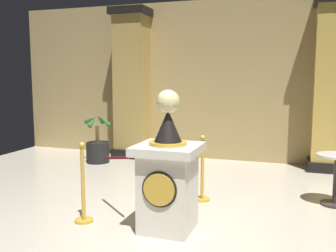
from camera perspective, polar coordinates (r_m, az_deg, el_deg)
ground_plane at (r=4.80m, az=-1.05°, el=-15.39°), size 10.17×10.17×0.00m
back_wall at (r=8.62m, az=8.75°, el=6.60°), size 10.17×0.16×3.50m
pedestal_clock at (r=4.65m, az=-0.02°, el=-7.44°), size 0.75×0.75×1.70m
stanchion_near at (r=5.83m, az=5.09°, el=-7.65°), size 0.24×0.24×1.00m
stanchion_far at (r=5.10m, az=-12.43°, el=-9.82°), size 0.24×0.24×1.04m
velvet_rope at (r=5.30m, az=-3.08°, el=-4.25°), size 1.31×1.31×0.22m
column_left at (r=8.92m, az=-5.21°, el=6.15°), size 0.84×0.84×3.36m
column_right at (r=8.18m, az=23.13°, el=5.48°), size 0.81×0.81×3.36m
potted_palm_left at (r=8.46m, az=-10.36°, el=-3.29°), size 0.67×0.66×1.07m
cafe_table at (r=6.07m, az=23.57°, el=-6.40°), size 0.55×0.55×0.75m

